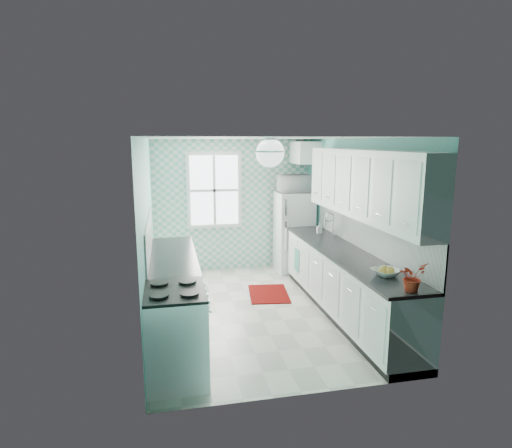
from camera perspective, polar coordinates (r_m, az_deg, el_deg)
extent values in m
cube|color=silver|center=(6.46, 0.03, -11.47)|extent=(3.00, 4.40, 0.02)
cube|color=white|center=(5.97, 0.03, 11.48)|extent=(3.00, 4.40, 0.02)
cube|color=#63BEAE|center=(8.23, -3.17, 2.54)|extent=(3.00, 0.02, 2.50)
cube|color=#63BEAE|center=(4.02, 6.62, -6.59)|extent=(3.00, 0.02, 2.50)
cube|color=#63BEAE|center=(5.97, -14.30, -1.04)|extent=(0.02, 4.40, 2.50)
cube|color=#63BEAE|center=(6.57, 13.02, 0.10)|extent=(0.02, 4.40, 2.50)
cube|color=#77C4AE|center=(8.21, -3.15, 2.51)|extent=(3.00, 0.01, 2.50)
cube|color=white|center=(8.11, -5.60, 4.50)|extent=(1.04, 0.05, 1.44)
cube|color=white|center=(8.09, -5.58, 4.49)|extent=(0.90, 0.02, 1.30)
cube|color=white|center=(6.22, 14.36, -1.09)|extent=(0.02, 3.60, 0.51)
cube|color=white|center=(5.91, -14.09, -1.70)|extent=(0.02, 2.15, 0.51)
cube|color=white|center=(5.87, 14.20, 5.18)|extent=(0.33, 3.20, 0.90)
cube|color=white|center=(8.08, 6.45, 9.44)|extent=(0.40, 0.74, 0.40)
cylinder|color=silver|center=(5.19, 1.90, 11.21)|extent=(0.14, 0.14, 0.04)
cylinder|color=silver|center=(5.19, 1.89, 10.44)|extent=(0.02, 0.02, 0.12)
sphere|color=white|center=(5.19, 1.89, 9.44)|extent=(0.34, 0.34, 0.34)
cube|color=white|center=(6.29, 11.66, -7.87)|extent=(0.60, 3.60, 0.90)
cube|color=black|center=(6.15, 11.70, -3.73)|extent=(0.63, 3.60, 0.04)
cube|color=white|center=(6.11, -11.03, -8.43)|extent=(0.60, 2.15, 0.90)
cube|color=black|center=(5.97, -11.05, -4.17)|extent=(0.63, 2.15, 0.04)
cube|color=silver|center=(8.16, 5.05, -1.06)|extent=(0.66, 0.63, 1.52)
cube|color=silver|center=(7.80, 5.77, 0.97)|extent=(0.65, 0.01, 0.02)
cube|color=silver|center=(7.68, 3.98, 2.23)|extent=(0.03, 0.03, 0.30)
cube|color=silver|center=(7.78, 3.93, -1.65)|extent=(0.03, 0.03, 0.54)
cube|color=silver|center=(4.67, -10.66, -14.23)|extent=(0.63, 0.80, 0.94)
cube|color=black|center=(4.49, -10.88, -8.76)|extent=(0.63, 0.80, 0.03)
cube|color=black|center=(4.66, -6.67, -13.37)|extent=(0.01, 0.52, 0.31)
cube|color=silver|center=(6.96, 8.90, -1.93)|extent=(0.47, 0.40, 0.12)
cylinder|color=silver|center=(6.98, 10.26, -0.25)|extent=(0.02, 0.02, 0.30)
torus|color=silver|center=(6.92, 9.80, 1.27)|extent=(0.16, 0.02, 0.16)
cube|color=maroon|center=(7.08, 1.69, -9.27)|extent=(0.73, 0.96, 0.01)
cube|color=#55BE9E|center=(7.29, 5.51, -4.82)|extent=(0.10, 0.25, 0.38)
imported|color=white|center=(5.16, 16.95, -6.18)|extent=(0.37, 0.37, 0.08)
imported|color=#B42418|center=(4.70, 20.12, -6.62)|extent=(0.34, 0.32, 0.31)
imported|color=#AFC4CF|center=(7.23, 8.45, -0.56)|extent=(0.08, 0.08, 0.17)
imported|color=silver|center=(8.02, 5.16, 5.39)|extent=(0.60, 0.42, 0.32)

